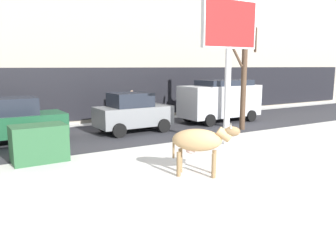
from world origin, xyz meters
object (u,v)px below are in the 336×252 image
object	(u,v)px
dumpster	(39,143)
car_darkgreen_sedan	(10,121)
car_silver_van	(220,99)
billboard	(229,33)
pedestrian_near_billboard	(132,106)
bare_tree_left_lot	(244,71)
car_grey_hatchback	(133,113)
cow_tan	(199,141)

from	to	relation	value
dumpster	car_darkgreen_sedan	bearing A→B (deg)	97.80
car_darkgreen_sedan	car_silver_van	bearing A→B (deg)	-0.00
billboard	pedestrian_near_billboard	xyz separation A→B (m)	(-0.72, 7.28, -3.43)
billboard	bare_tree_left_lot	xyz separation A→B (m)	(2.76, 2.04, -1.49)
car_grey_hatchback	bare_tree_left_lot	distance (m)	5.67
car_darkgreen_sedan	bare_tree_left_lot	size ratio (longest dim) A/B	0.79
billboard	dumpster	world-z (taller)	billboard
billboard	car_silver_van	size ratio (longest dim) A/B	1.19
billboard	cow_tan	bearing A→B (deg)	-140.99
billboard	pedestrian_near_billboard	size ratio (longest dim) A/B	3.21
bare_tree_left_lot	car_silver_van	bearing A→B (deg)	75.13
car_grey_hatchback	bare_tree_left_lot	xyz separation A→B (m)	(4.88, -2.17, 1.90)
car_silver_van	cow_tan	bearing A→B (deg)	-132.95
pedestrian_near_billboard	car_darkgreen_sedan	bearing A→B (deg)	-157.61
cow_tan	billboard	distance (m)	5.37
pedestrian_near_billboard	bare_tree_left_lot	xyz separation A→B (m)	(3.48, -5.24, 1.94)
cow_tan	bare_tree_left_lot	size ratio (longest dim) A/B	0.32
cow_tan	car_grey_hatchback	bearing A→B (deg)	80.38
car_grey_hatchback	cow_tan	bearing A→B (deg)	-99.62
car_darkgreen_sedan	car_grey_hatchback	xyz separation A→B (m)	(5.23, -0.34, 0.02)
car_silver_van	bare_tree_left_lot	xyz separation A→B (m)	(-0.67, -2.51, 1.58)
billboard	dumpster	distance (m)	7.92
billboard	car_silver_van	bearing A→B (deg)	53.00
car_darkgreen_sedan	car_silver_van	world-z (taller)	car_silver_van
bare_tree_left_lot	dumpster	size ratio (longest dim) A/B	3.18
car_darkgreen_sedan	car_silver_van	xyz separation A→B (m)	(10.77, -0.00, 0.33)
car_darkgreen_sedan	dumpster	distance (m)	3.37
bare_tree_left_lot	pedestrian_near_billboard	bearing A→B (deg)	123.60
billboard	car_darkgreen_sedan	xyz separation A→B (m)	(-7.35, 4.55, -3.41)
cow_tan	car_grey_hatchback	size ratio (longest dim) A/B	0.48
car_silver_van	bare_tree_left_lot	world-z (taller)	bare_tree_left_lot
billboard	car_grey_hatchback	xyz separation A→B (m)	(-2.12, 4.22, -3.39)
car_grey_hatchback	car_silver_van	world-z (taller)	car_silver_van
cow_tan	dumpster	size ratio (longest dim) A/B	1.01
cow_tan	car_darkgreen_sedan	bearing A→B (deg)	119.42
car_silver_van	pedestrian_near_billboard	distance (m)	4.98
dumpster	bare_tree_left_lot	bearing A→B (deg)	4.86
billboard	bare_tree_left_lot	size ratio (longest dim) A/B	1.03
billboard	dumpster	bearing A→B (deg)	169.92
cow_tan	billboard	size ratio (longest dim) A/B	0.31
cow_tan	car_darkgreen_sedan	size ratio (longest dim) A/B	0.40
car_darkgreen_sedan	bare_tree_left_lot	distance (m)	10.59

